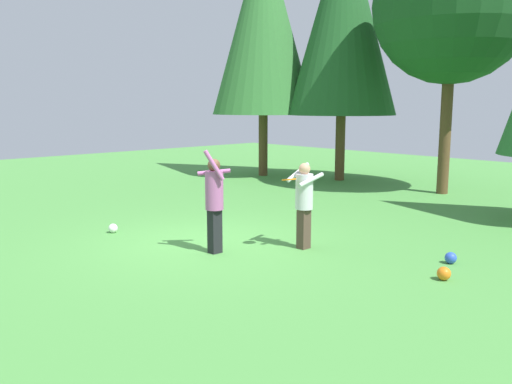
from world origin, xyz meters
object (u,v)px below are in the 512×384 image
Objects in this scene: ball_white at (113,228)px; person_catcher at (304,198)px; ball_blue at (451,258)px; tree_left at (343,16)px; ball_orange at (444,273)px; tree_far_left at (263,22)px; person_thrower at (214,197)px; frisbee at (289,179)px; tree_center at (452,5)px.

person_catcher is at bearing 29.13° from ball_white.
ball_blue is 0.02× the size of tree_left.
person_catcher is 7.59× the size of ball_orange.
tree_left reaches higher than ball_blue.
person_catcher is 8.09× the size of ball_blue.
tree_far_left is at bearing 117.14° from ball_white.
person_thrower is 4.38m from ball_blue.
person_catcher is at bearing 80.97° from frisbee.
tree_left is at bearing 136.35° from ball_orange.
ball_blue is at bearing 123.54° from person_catcher.
frisbee is at bearing -81.08° from tree_center.
person_thrower is 1.43m from frisbee.
ball_blue is 13.55m from tree_far_left.
ball_white is at bearing -80.17° from tree_left.
tree_center is (-4.21, 7.86, 5.58)m from ball_orange.
person_thrower is at bearing -87.33° from tree_center.
frisbee is at bearing 24.95° from ball_white.
ball_orange is 0.03× the size of tree_center.
tree_far_left is at bearing -158.29° from tree_left.
tree_far_left reaches higher than ball_white.
ball_white is 11.80m from tree_left.
frisbee reaches higher than ball_orange.
ball_orange is (3.76, 1.65, -0.96)m from person_thrower.
ball_blue is at bearing 27.33° from ball_white.
tree_left is at bearing 138.66° from ball_blue.
tree_far_left is (-7.41, 8.42, 4.75)m from person_thrower.
person_thrower is 9.82× the size of ball_white.
frisbee is 11.92m from tree_far_left.
frisbee is 1.51× the size of ball_blue.
tree_left reaches higher than ball_orange.
ball_orange is at bearing -61.83° from tree_center.
tree_center is at bearing -161.25° from person_catcher.
frisbee is at bearing -0.00° from person_catcher.
person_catcher is 2.85m from ball_blue.
person_catcher is at bearing -155.49° from ball_blue.
ball_blue reaches higher than ball_white.
tree_left is (-1.76, 10.18, 5.71)m from ball_white.
person_thrower is 10.57m from tree_center.
tree_far_left is (-8.28, 7.33, 4.43)m from frisbee.
ball_white is 0.02× the size of tree_far_left.
person_thrower is 1.73m from person_catcher.
ball_blue is at bearing 30.60° from frisbee.
frisbee is 10.99m from tree_left.
frisbee reaches higher than ball_white.
tree_left is at bearing 122.57° from frisbee.
ball_orange is (2.89, 0.56, -1.28)m from frisbee.
tree_left is at bearing 179.14° from tree_center.
person_thrower is 9.55× the size of ball_blue.
ball_blue is (2.52, 1.49, -1.28)m from frisbee.
frisbee is at bearing 0.00° from person_thrower.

